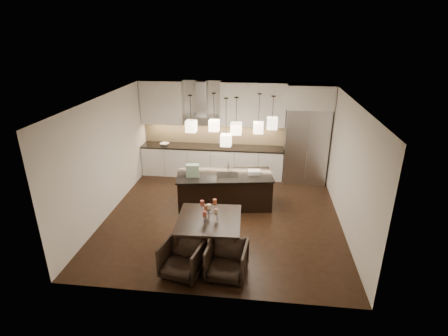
# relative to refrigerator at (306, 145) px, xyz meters

# --- Properties ---
(floor) EXTENTS (5.50, 5.50, 0.02)m
(floor) POSITION_rel_refrigerator_xyz_m (-2.10, -2.38, -1.08)
(floor) COLOR black
(floor) RESTS_ON ground
(ceiling) EXTENTS (5.50, 5.50, 0.02)m
(ceiling) POSITION_rel_refrigerator_xyz_m (-2.10, -2.38, 1.73)
(ceiling) COLOR white
(ceiling) RESTS_ON wall_back
(wall_back) EXTENTS (5.50, 0.02, 2.80)m
(wall_back) POSITION_rel_refrigerator_xyz_m (-2.10, 0.38, 0.32)
(wall_back) COLOR silver
(wall_back) RESTS_ON ground
(wall_front) EXTENTS (5.50, 0.02, 2.80)m
(wall_front) POSITION_rel_refrigerator_xyz_m (-2.10, -5.14, 0.32)
(wall_front) COLOR silver
(wall_front) RESTS_ON ground
(wall_left) EXTENTS (0.02, 5.50, 2.80)m
(wall_left) POSITION_rel_refrigerator_xyz_m (-4.86, -2.38, 0.32)
(wall_left) COLOR silver
(wall_left) RESTS_ON ground
(wall_right) EXTENTS (0.02, 5.50, 2.80)m
(wall_right) POSITION_rel_refrigerator_xyz_m (0.66, -2.38, 0.32)
(wall_right) COLOR silver
(wall_right) RESTS_ON ground
(refrigerator) EXTENTS (1.20, 0.72, 2.15)m
(refrigerator) POSITION_rel_refrigerator_xyz_m (0.00, 0.00, 0.00)
(refrigerator) COLOR #B7B7BA
(refrigerator) RESTS_ON floor
(fridge_panel) EXTENTS (1.26, 0.72, 0.65)m
(fridge_panel) POSITION_rel_refrigerator_xyz_m (0.00, 0.00, 1.40)
(fridge_panel) COLOR silver
(fridge_panel) RESTS_ON refrigerator
(lower_cabinets) EXTENTS (4.21, 0.62, 0.88)m
(lower_cabinets) POSITION_rel_refrigerator_xyz_m (-2.73, 0.05, -0.64)
(lower_cabinets) COLOR silver
(lower_cabinets) RESTS_ON floor
(countertop) EXTENTS (4.21, 0.66, 0.04)m
(countertop) POSITION_rel_refrigerator_xyz_m (-2.73, 0.05, -0.17)
(countertop) COLOR black
(countertop) RESTS_ON lower_cabinets
(backsplash) EXTENTS (4.21, 0.02, 0.63)m
(backsplash) POSITION_rel_refrigerator_xyz_m (-2.73, 0.35, 0.16)
(backsplash) COLOR #CEBA89
(backsplash) RESTS_ON countertop
(upper_cab_left) EXTENTS (1.25, 0.35, 1.25)m
(upper_cab_left) POSITION_rel_refrigerator_xyz_m (-4.20, 0.19, 1.10)
(upper_cab_left) COLOR silver
(upper_cab_left) RESTS_ON wall_back
(upper_cab_right) EXTENTS (1.85, 0.35, 1.25)m
(upper_cab_right) POSITION_rel_refrigerator_xyz_m (-1.55, 0.19, 1.10)
(upper_cab_right) COLOR silver
(upper_cab_right) RESTS_ON wall_back
(hood_canopy) EXTENTS (0.90, 0.52, 0.24)m
(hood_canopy) POSITION_rel_refrigerator_xyz_m (-3.03, 0.10, 0.65)
(hood_canopy) COLOR #B7B7BA
(hood_canopy) RESTS_ON wall_back
(hood_chimney) EXTENTS (0.30, 0.28, 0.96)m
(hood_chimney) POSITION_rel_refrigerator_xyz_m (-3.03, 0.21, 1.24)
(hood_chimney) COLOR #B7B7BA
(hood_chimney) RESTS_ON hood_canopy
(fruit_bowl) EXTENTS (0.31, 0.31, 0.06)m
(fruit_bowl) POSITION_rel_refrigerator_xyz_m (-4.16, 0.00, -0.12)
(fruit_bowl) COLOR silver
(fruit_bowl) RESTS_ON countertop
(island_body) EXTENTS (2.40, 1.26, 0.80)m
(island_body) POSITION_rel_refrigerator_xyz_m (-2.12, -1.85, -0.67)
(island_body) COLOR black
(island_body) RESTS_ON floor
(island_top) EXTENTS (2.48, 1.35, 0.04)m
(island_top) POSITION_rel_refrigerator_xyz_m (-2.12, -1.85, -0.25)
(island_top) COLOR black
(island_top) RESTS_ON island_body
(faucet) EXTENTS (0.12, 0.23, 0.35)m
(faucet) POSITION_rel_refrigerator_xyz_m (-2.05, -1.74, -0.06)
(faucet) COLOR silver
(faucet) RESTS_ON island_top
(tote_bag) EXTENTS (0.33, 0.21, 0.31)m
(tote_bag) POSITION_rel_refrigerator_xyz_m (-2.88, -2.04, -0.08)
(tote_bag) COLOR #1C562E
(tote_bag) RESTS_ON island_top
(food_container) EXTENTS (0.34, 0.27, 0.09)m
(food_container) POSITION_rel_refrigerator_xyz_m (-1.40, -1.71, -0.19)
(food_container) COLOR silver
(food_container) RESTS_ON island_top
(dining_table) EXTENTS (1.29, 1.29, 0.74)m
(dining_table) POSITION_rel_refrigerator_xyz_m (-2.20, -3.84, -0.70)
(dining_table) COLOR black
(dining_table) RESTS_ON floor
(candelabra) EXTENTS (0.37, 0.37, 0.43)m
(candelabra) POSITION_rel_refrigerator_xyz_m (-2.20, -3.84, -0.12)
(candelabra) COLOR black
(candelabra) RESTS_ON dining_table
(candle_a) EXTENTS (0.08, 0.08, 0.10)m
(candle_a) POSITION_rel_refrigerator_xyz_m (-2.06, -3.83, -0.16)
(candle_a) COLOR beige
(candle_a) RESTS_ON candelabra
(candle_b) EXTENTS (0.08, 0.08, 0.10)m
(candle_b) POSITION_rel_refrigerator_xyz_m (-2.28, -3.72, -0.16)
(candle_b) COLOR #BE592F
(candle_b) RESTS_ON candelabra
(candle_c) EXTENTS (0.08, 0.08, 0.10)m
(candle_c) POSITION_rel_refrigerator_xyz_m (-2.26, -3.96, -0.16)
(candle_c) COLOR #A43F35
(candle_c) RESTS_ON candelabra
(candle_d) EXTENTS (0.08, 0.08, 0.10)m
(candle_d) POSITION_rel_refrigerator_xyz_m (-2.10, -3.74, -0.00)
(candle_d) COLOR #BE592F
(candle_d) RESTS_ON candelabra
(candle_e) EXTENTS (0.08, 0.08, 0.10)m
(candle_e) POSITION_rel_refrigerator_xyz_m (-2.33, -3.82, -0.00)
(candle_e) COLOR #A43F35
(candle_e) RESTS_ON candelabra
(candle_f) EXTENTS (0.08, 0.08, 0.10)m
(candle_f) POSITION_rel_refrigerator_xyz_m (-2.18, -3.96, -0.00)
(candle_f) COLOR beige
(candle_f) RESTS_ON candelabra
(armchair_left) EXTENTS (0.84, 0.85, 0.66)m
(armchair_left) POSITION_rel_refrigerator_xyz_m (-2.57, -4.60, -0.75)
(armchair_left) COLOR black
(armchair_left) RESTS_ON floor
(armchair_right) EXTENTS (0.77, 0.78, 0.66)m
(armchair_right) POSITION_rel_refrigerator_xyz_m (-1.77, -4.56, -0.75)
(armchair_right) COLOR black
(armchair_right) RESTS_ON floor
(pendant_a) EXTENTS (0.24, 0.24, 0.26)m
(pendant_a) POSITION_rel_refrigerator_xyz_m (-2.90, -1.94, 1.00)
(pendant_a) COLOR beige
(pendant_a) RESTS_ON ceiling
(pendant_b) EXTENTS (0.24, 0.24, 0.26)m
(pendant_b) POSITION_rel_refrigerator_xyz_m (-2.40, -1.63, 0.95)
(pendant_b) COLOR beige
(pendant_b) RESTS_ON ceiling
(pendant_c) EXTENTS (0.24, 0.24, 0.26)m
(pendant_c) POSITION_rel_refrigerator_xyz_m (-1.84, -2.07, 1.01)
(pendant_c) COLOR beige
(pendant_c) RESTS_ON ceiling
(pendant_d) EXTENTS (0.24, 0.24, 0.26)m
(pendant_d) POSITION_rel_refrigerator_xyz_m (-1.34, -1.57, 0.91)
(pendant_d) COLOR beige
(pendant_d) RESTS_ON ceiling
(pendant_e) EXTENTS (0.24, 0.24, 0.26)m
(pendant_e) POSITION_rel_refrigerator_xyz_m (-1.03, -1.83, 1.10)
(pendant_e) COLOR beige
(pendant_e) RESTS_ON ceiling
(pendant_f) EXTENTS (0.24, 0.24, 0.26)m
(pendant_f) POSITION_rel_refrigerator_xyz_m (-2.05, -2.18, 0.76)
(pendant_f) COLOR beige
(pendant_f) RESTS_ON ceiling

